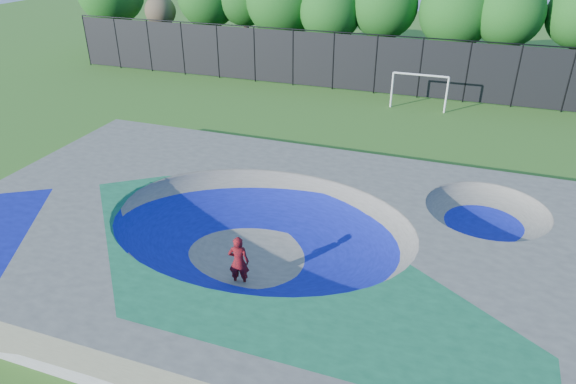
# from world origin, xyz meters

# --- Properties ---
(ground) EXTENTS (120.00, 120.00, 0.00)m
(ground) POSITION_xyz_m (0.00, 0.00, 0.00)
(ground) COLOR #31651C
(ground) RESTS_ON ground
(skate_deck) EXTENTS (22.00, 14.00, 1.50)m
(skate_deck) POSITION_xyz_m (0.00, 0.00, 0.75)
(skate_deck) COLOR gray
(skate_deck) RESTS_ON ground
(skater) EXTENTS (0.77, 0.59, 1.87)m
(skater) POSITION_xyz_m (0.01, -1.80, 0.94)
(skater) COLOR red
(skater) RESTS_ON ground
(skateboard) EXTENTS (0.81, 0.37, 0.05)m
(skateboard) POSITION_xyz_m (0.01, -1.80, 0.03)
(skateboard) COLOR black
(skateboard) RESTS_ON ground
(soccer_goal) EXTENTS (3.51, 0.12, 2.32)m
(soccer_goal) POSITION_xyz_m (3.32, 18.38, 1.61)
(soccer_goal) COLOR white
(soccer_goal) RESTS_ON ground
(fence) EXTENTS (48.09, 0.09, 4.04)m
(fence) POSITION_xyz_m (0.00, 21.00, 2.10)
(fence) COLOR black
(fence) RESTS_ON ground
(treeline) EXTENTS (52.09, 7.41, 8.30)m
(treeline) POSITION_xyz_m (-2.60, 25.87, 5.05)
(treeline) COLOR #402920
(treeline) RESTS_ON ground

